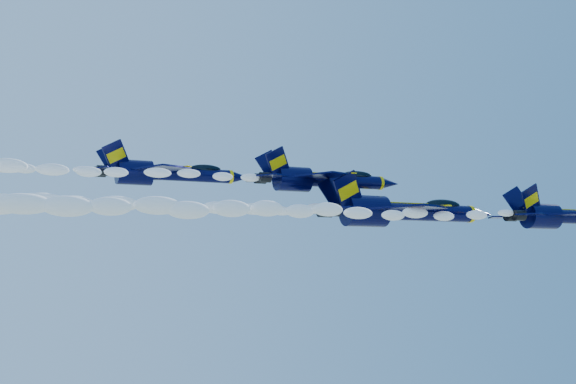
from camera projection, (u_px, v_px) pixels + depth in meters
name	position (u px, v px, depth m)	size (l,w,h in m)	color
jet_lead	(566.00, 216.00, 75.96)	(15.39, 12.62, 5.72)	black
smoke_trail_jet_lead	(273.00, 210.00, 63.54)	(47.43, 1.71, 1.54)	white
jet_second	(400.00, 211.00, 75.77)	(19.00, 15.58, 7.06)	black
smoke_trail_jet_second	(53.00, 204.00, 62.72)	(47.43, 2.12, 1.91)	white
jet_third	(321.00, 180.00, 76.85)	(15.29, 12.54, 5.68)	black
jet_fourth	(166.00, 173.00, 79.49)	(15.98, 13.11, 5.94)	black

